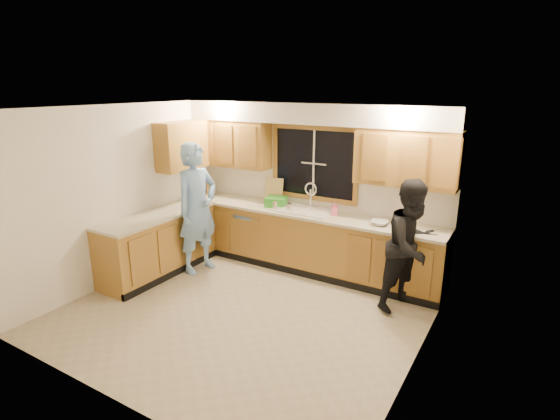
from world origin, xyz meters
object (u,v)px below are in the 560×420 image
(bowl, at_px, (379,223))
(woman, at_px, (412,246))
(stove, at_px, (128,256))
(dishwasher, at_px, (257,234))
(sink, at_px, (304,215))
(soap_bottle, at_px, (335,209))
(dish_crate, at_px, (276,202))
(man, at_px, (197,208))
(knife_block, at_px, (211,189))

(bowl, bearing_deg, woman, -33.69)
(stove, bearing_deg, dishwasher, 62.31)
(sink, xyz_separation_m, soap_bottle, (0.47, 0.04, 0.15))
(stove, height_order, dish_crate, dish_crate)
(dishwasher, height_order, woman, woman)
(soap_bottle, bearing_deg, man, -153.46)
(bowl, bearing_deg, dishwasher, 178.57)
(bowl, bearing_deg, knife_block, 177.70)
(sink, relative_size, man, 0.44)
(bowl, bearing_deg, man, -162.32)
(stove, bearing_deg, knife_block, 91.25)
(man, relative_size, woman, 1.17)
(stove, distance_m, man, 1.18)
(sink, relative_size, knife_block, 3.89)
(man, xyz_separation_m, bowl, (2.52, 0.80, -0.03))
(dish_crate, bearing_deg, dishwasher, -173.24)
(soap_bottle, bearing_deg, dishwasher, -177.80)
(sink, height_order, knife_block, sink)
(stove, relative_size, bowl, 3.79)
(dish_crate, xyz_separation_m, bowl, (1.70, -0.09, -0.04))
(sink, distance_m, woman, 1.77)
(dishwasher, xyz_separation_m, bowl, (2.03, -0.05, 0.54))
(dishwasher, distance_m, bowl, 2.10)
(bowl, bearing_deg, stove, -149.45)
(soap_bottle, bearing_deg, woman, -20.27)
(dishwasher, xyz_separation_m, soap_bottle, (1.32, 0.05, 0.61))
(sink, distance_m, stove, 2.60)
(soap_bottle, height_order, bowl, soap_bottle)
(dishwasher, distance_m, woman, 2.64)
(woman, bearing_deg, dish_crate, 107.25)
(man, distance_m, woman, 3.10)
(dish_crate, relative_size, bowl, 1.29)
(knife_block, xyz_separation_m, bowl, (3.02, -0.12, -0.08))
(woman, distance_m, bowl, 0.66)
(sink, distance_m, bowl, 1.19)
(sink, bearing_deg, knife_block, 178.26)
(knife_block, height_order, bowl, knife_block)
(dishwasher, height_order, soap_bottle, soap_bottle)
(bowl, bearing_deg, soap_bottle, 171.85)
(stove, height_order, soap_bottle, soap_bottle)
(knife_block, bearing_deg, woman, -35.31)
(soap_bottle, bearing_deg, dish_crate, -179.35)
(sink, distance_m, man, 1.60)
(woman, distance_m, soap_bottle, 1.34)
(dishwasher, height_order, bowl, bowl)
(dishwasher, distance_m, dish_crate, 0.67)
(stove, bearing_deg, dish_crate, 55.24)
(sink, xyz_separation_m, man, (-1.34, -0.87, 0.11))
(stove, bearing_deg, sink, 45.39)
(woman, relative_size, knife_block, 7.58)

